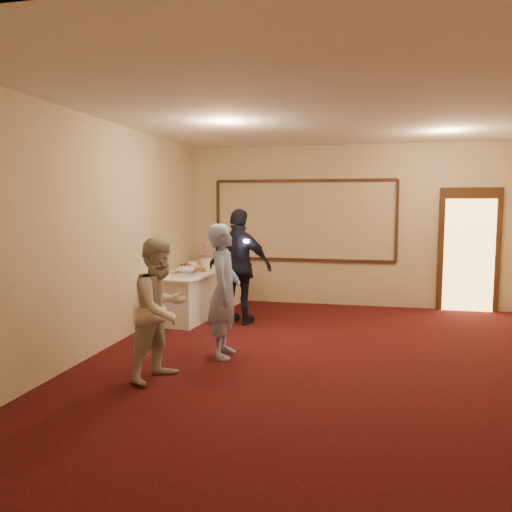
# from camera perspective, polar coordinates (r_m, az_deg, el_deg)

# --- Properties ---
(floor) EXTENTS (7.00, 7.00, 0.00)m
(floor) POSITION_cam_1_polar(r_m,az_deg,el_deg) (6.28, 8.90, -11.82)
(floor) COLOR black
(floor) RESTS_ON ground
(room_walls) EXTENTS (6.04, 7.04, 3.02)m
(room_walls) POSITION_cam_1_polar(r_m,az_deg,el_deg) (5.99, 9.21, 6.98)
(room_walls) COLOR beige
(room_walls) RESTS_ON floor
(wall_molding) EXTENTS (3.45, 0.04, 1.55)m
(wall_molding) POSITION_cam_1_polar(r_m,az_deg,el_deg) (9.52, 5.51, 4.07)
(wall_molding) COLOR #361E10
(wall_molding) RESTS_ON room_walls
(doorway) EXTENTS (1.05, 0.07, 2.20)m
(doorway) POSITION_cam_1_polar(r_m,az_deg,el_deg) (9.64, 23.16, 0.55)
(doorway) COLOR #361E10
(doorway) RESTS_ON floor
(buffet_table) EXTENTS (1.18, 2.50, 0.77)m
(buffet_table) POSITION_cam_1_polar(r_m,az_deg,el_deg) (8.80, -6.87, -4.04)
(buffet_table) COLOR white
(buffet_table) RESTS_ON floor
(pavlova_tray) EXTENTS (0.35, 0.49, 0.17)m
(pavlova_tray) POSITION_cam_1_polar(r_m,az_deg,el_deg) (8.04, -8.00, -1.72)
(pavlova_tray) COLOR silver
(pavlova_tray) RESTS_ON buffet_table
(cupcake_stand) EXTENTS (0.32, 0.32, 0.46)m
(cupcake_stand) POSITION_cam_1_polar(r_m,az_deg,el_deg) (9.60, -5.99, 0.11)
(cupcake_stand) COLOR #F15394
(cupcake_stand) RESTS_ON buffet_table
(plate_stack_a) EXTENTS (0.17, 0.17, 0.14)m
(plate_stack_a) POSITION_cam_1_polar(r_m,az_deg,el_deg) (8.82, -7.26, -1.04)
(plate_stack_a) COLOR white
(plate_stack_a) RESTS_ON buffet_table
(plate_stack_b) EXTENTS (0.20, 0.20, 0.17)m
(plate_stack_b) POSITION_cam_1_polar(r_m,az_deg,el_deg) (9.03, -5.72, -0.77)
(plate_stack_b) COLOR white
(plate_stack_b) RESTS_ON buffet_table
(tart) EXTENTS (0.31, 0.31, 0.06)m
(tart) POSITION_cam_1_polar(r_m,az_deg,el_deg) (8.43, -6.65, -1.65)
(tart) COLOR white
(tart) RESTS_ON buffet_table
(man) EXTENTS (0.46, 0.65, 1.67)m
(man) POSITION_cam_1_polar(r_m,az_deg,el_deg) (6.24, -3.66, -3.99)
(man) COLOR #8FA7DC
(man) RESTS_ON floor
(woman) EXTENTS (0.80, 0.90, 1.55)m
(woman) POSITION_cam_1_polar(r_m,az_deg,el_deg) (5.54, -10.83, -5.97)
(woman) COLOR beige
(woman) RESTS_ON floor
(guest) EXTENTS (1.15, 0.67, 1.84)m
(guest) POSITION_cam_1_polar(r_m,az_deg,el_deg) (7.93, -1.87, -1.22)
(guest) COLOR black
(guest) RESTS_ON floor
(camera_flash) EXTENTS (0.07, 0.05, 0.05)m
(camera_flash) POSITION_cam_1_polar(r_m,az_deg,el_deg) (7.63, -1.13, 1.72)
(camera_flash) COLOR white
(camera_flash) RESTS_ON guest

